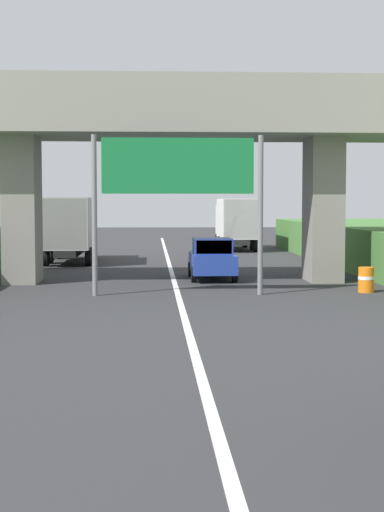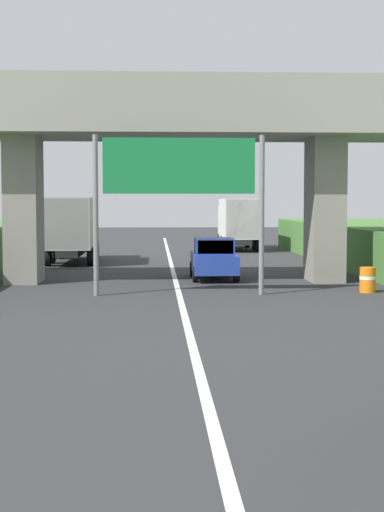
% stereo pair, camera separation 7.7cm
% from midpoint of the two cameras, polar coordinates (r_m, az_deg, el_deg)
% --- Properties ---
extents(lane_centre_stripe, '(0.20, 89.88, 0.01)m').
position_cam_midpoint_polar(lane_centre_stripe, '(25.41, -0.99, -3.29)').
color(lane_centre_stripe, white).
rests_on(lane_centre_stripe, ground).
extents(overpass_bridge, '(40.00, 4.80, 8.00)m').
position_cam_midpoint_polar(overpass_bridge, '(31.57, -1.40, 9.13)').
color(overpass_bridge, gray).
rests_on(overpass_bridge, ground).
extents(overhead_highway_sign, '(5.88, 0.18, 5.50)m').
position_cam_midpoint_polar(overhead_highway_sign, '(26.83, -1.12, 5.80)').
color(overhead_highway_sign, slate).
rests_on(overhead_highway_sign, ground).
extents(truck_white, '(2.44, 7.30, 3.44)m').
position_cam_midpoint_polar(truck_white, '(52.77, 3.16, 2.55)').
color(truck_white, black).
rests_on(truck_white, ground).
extents(truck_yellow, '(2.44, 7.30, 3.44)m').
position_cam_midpoint_polar(truck_yellow, '(41.93, -8.84, 2.16)').
color(truck_yellow, black).
rests_on(truck_yellow, ground).
extents(car_blue, '(1.86, 4.10, 1.72)m').
position_cam_midpoint_polar(car_blue, '(32.50, 1.41, -0.20)').
color(car_blue, '#233D9E').
rests_on(car_blue, ground).
extents(construction_barrel_4, '(0.57, 0.57, 0.90)m').
position_cam_midpoint_polar(construction_barrel_4, '(28.45, 12.50, -1.69)').
color(construction_barrel_4, orange).
rests_on(construction_barrel_4, ground).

